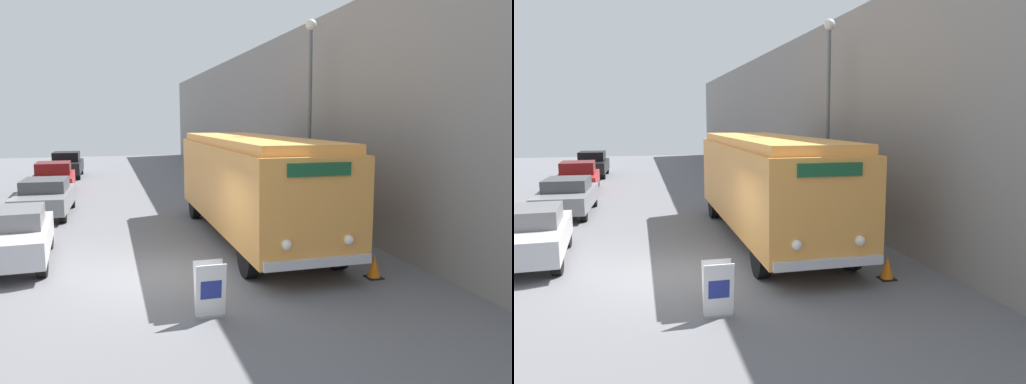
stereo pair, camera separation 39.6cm
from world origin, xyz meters
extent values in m
plane|color=slate|center=(0.00, 0.00, 0.00)|extent=(80.00, 80.00, 0.00)
cube|color=gray|center=(6.44, 10.00, 3.59)|extent=(0.30, 60.00, 7.18)
cylinder|color=black|center=(2.03, -0.52, 0.54)|extent=(0.28, 1.09, 1.09)
cylinder|color=black|center=(4.29, -0.52, 0.54)|extent=(0.28, 1.09, 1.09)
cylinder|color=black|center=(2.03, 6.80, 0.54)|extent=(0.28, 1.09, 1.09)
cylinder|color=black|center=(4.29, 6.80, 0.54)|extent=(0.28, 1.09, 1.09)
cube|color=#EF9E47|center=(3.16, 3.14, 1.71)|extent=(2.58, 10.12, 2.34)
cube|color=#FEA74B|center=(3.16, 3.14, 3.00)|extent=(2.37, 9.71, 0.24)
cube|color=silver|center=(3.16, -1.98, 0.66)|extent=(2.45, 0.12, 0.20)
sphere|color=white|center=(2.45, -1.95, 1.09)|extent=(0.22, 0.22, 0.22)
sphere|color=white|center=(3.87, -1.95, 1.09)|extent=(0.22, 0.22, 0.22)
cube|color=#19512D|center=(3.16, -1.94, 2.63)|extent=(1.42, 0.06, 0.28)
cube|color=gray|center=(0.72, -2.55, 0.00)|extent=(0.51, 0.22, 0.01)
cube|color=white|center=(0.72, -2.64, 0.52)|extent=(0.56, 0.21, 1.04)
cube|color=white|center=(0.72, -2.46, 0.52)|extent=(0.56, 0.21, 1.04)
cube|color=navy|center=(0.72, -2.66, 0.55)|extent=(0.39, 0.07, 0.37)
cylinder|color=#595E60|center=(5.53, 4.26, 3.29)|extent=(0.12, 0.12, 6.58)
sphere|color=silver|center=(5.53, 4.26, 6.69)|extent=(0.36, 0.36, 0.36)
cylinder|color=black|center=(-2.58, 0.87, 0.33)|extent=(0.22, 0.66, 0.66)
cylinder|color=black|center=(-2.71, 3.56, 0.33)|extent=(0.22, 0.66, 0.66)
cube|color=#B7B7BC|center=(-3.46, 2.18, 0.65)|extent=(2.10, 4.18, 0.64)
cube|color=slate|center=(-3.47, 2.28, 1.19)|extent=(1.70, 1.92, 0.45)
cylinder|color=black|center=(-4.17, 7.33, 0.32)|extent=(0.22, 0.63, 0.63)
cylinder|color=black|center=(-2.59, 7.28, 0.32)|extent=(0.22, 0.63, 0.63)
cylinder|color=black|center=(-4.06, 10.49, 0.32)|extent=(0.22, 0.63, 0.63)
cylinder|color=black|center=(-2.48, 10.44, 0.32)|extent=(0.22, 0.63, 0.63)
cube|color=slate|center=(-3.32, 8.89, 0.63)|extent=(1.99, 4.63, 0.62)
cube|color=#3F4043|center=(-3.32, 9.00, 1.17)|extent=(1.63, 2.11, 0.45)
cylinder|color=black|center=(-4.37, 13.70, 0.34)|extent=(0.22, 0.67, 0.67)
cylinder|color=black|center=(-2.75, 13.74, 0.34)|extent=(0.22, 0.67, 0.67)
cylinder|color=black|center=(-4.45, 16.83, 0.34)|extent=(0.22, 0.67, 0.67)
cylinder|color=black|center=(-2.83, 16.87, 0.34)|extent=(0.22, 0.67, 0.67)
cube|color=#A52323|center=(-3.60, 15.28, 0.62)|extent=(2.00, 4.58, 0.58)
cube|color=#5B1313|center=(-3.61, 15.40, 1.21)|extent=(1.65, 2.08, 0.60)
cylinder|color=black|center=(-4.25, 20.48, 0.34)|extent=(0.22, 0.68, 0.68)
cylinder|color=black|center=(-2.72, 20.46, 0.34)|extent=(0.22, 0.68, 0.68)
cylinder|color=black|center=(-4.21, 23.67, 0.34)|extent=(0.22, 0.68, 0.68)
cylinder|color=black|center=(-2.67, 23.65, 0.34)|extent=(0.22, 0.68, 0.68)
cube|color=black|center=(-3.46, 22.06, 0.68)|extent=(1.86, 4.61, 0.68)
cube|color=black|center=(-3.46, 22.18, 1.31)|extent=(1.55, 2.08, 0.57)
cube|color=black|center=(4.81, -1.42, 0.01)|extent=(0.36, 0.36, 0.03)
cone|color=orange|center=(4.81, -1.42, 0.29)|extent=(0.30, 0.30, 0.52)
camera|label=1|loc=(-1.02, -11.34, 3.67)|focal=35.00mm
camera|label=2|loc=(-0.64, -11.45, 3.67)|focal=35.00mm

